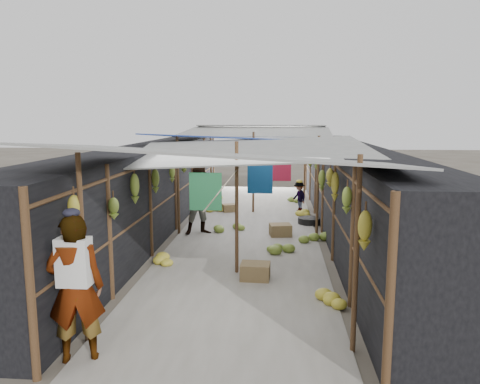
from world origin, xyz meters
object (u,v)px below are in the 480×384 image
(shopper_blue, at_px, (201,200))
(vendor_seated, at_px, (299,197))
(crate_near, at_px, (255,272))
(black_basin, at_px, (309,221))
(vendor_elderly, at_px, (76,288))

(shopper_blue, distance_m, vendor_seated, 4.26)
(crate_near, bearing_deg, black_basin, 77.43)
(crate_near, bearing_deg, shopper_blue, 117.70)
(shopper_blue, bearing_deg, crate_near, -87.47)
(crate_near, xyz_separation_m, vendor_seated, (1.10, 6.68, 0.33))
(shopper_blue, bearing_deg, black_basin, 3.41)
(vendor_elderly, xyz_separation_m, vendor_seated, (3.19, 9.80, -0.46))
(crate_near, height_order, vendor_seated, vendor_seated)
(crate_near, relative_size, black_basin, 0.85)
(vendor_elderly, relative_size, vendor_seated, 1.93)
(black_basin, relative_size, vendor_elderly, 0.34)
(black_basin, height_order, vendor_seated, vendor_seated)
(black_basin, height_order, vendor_elderly, vendor_elderly)
(crate_near, height_order, shopper_blue, shopper_blue)
(crate_near, distance_m, shopper_blue, 3.83)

